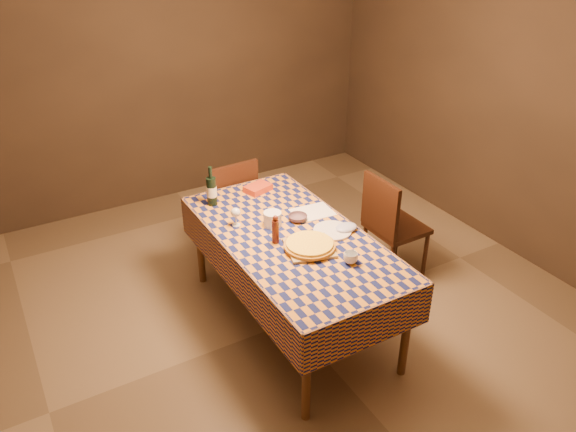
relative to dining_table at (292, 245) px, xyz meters
The scene contains 16 objects.
room 0.66m from the dining_table, ahead, with size 5.00×5.10×2.70m.
dining_table is the anchor object (origin of this frame).
cutting_board 0.23m from the dining_table, 86.22° to the right, with size 0.30×0.30×0.02m, color #9D814A.
pizza 0.24m from the dining_table, 86.22° to the right, with size 0.36×0.36×0.03m.
pepper_mill 0.22m from the dining_table, behind, with size 0.06×0.06×0.21m.
bowl 0.23m from the dining_table, 47.56° to the left, with size 0.14×0.14×0.04m, color #59404B.
wine_glass 0.46m from the dining_table, 130.62° to the left, with size 0.08×0.08×0.14m.
wine_bottle 0.78m from the dining_table, 112.83° to the left, with size 0.09×0.09×0.31m.
deli_tub 0.23m from the dining_table, 105.08° to the left, with size 0.13×0.13×0.11m, color white.
takeout_container 0.74m from the dining_table, 81.37° to the left, with size 0.20×0.14×0.05m, color #BB3818.
white_plate 0.30m from the dining_table, 20.04° to the right, with size 0.27×0.27×0.02m, color silver.
tumbler 0.52m from the dining_table, 71.76° to the right, with size 0.09×0.09×0.07m, color silver.
flour_patch 0.38m from the dining_table, 34.44° to the left, with size 0.29×0.23×0.00m, color white.
flour_bag 0.40m from the dining_table, 19.98° to the right, with size 0.16×0.12×0.05m, color #A9B0D9.
chair_far 1.09m from the dining_table, 89.25° to the left, with size 0.44×0.45×0.93m.
chair_right 1.02m from the dining_table, ahead, with size 0.43×0.42×0.93m.
Camera 1 is at (-1.68, -2.88, 2.80)m, focal length 35.00 mm.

